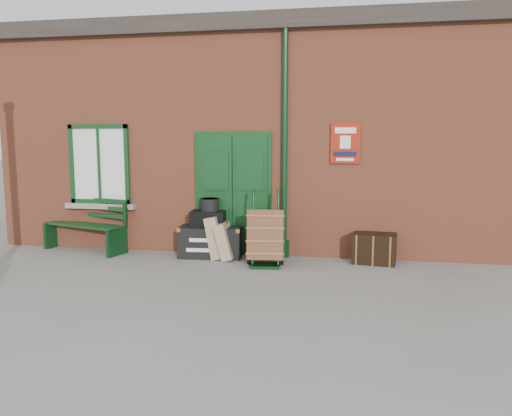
% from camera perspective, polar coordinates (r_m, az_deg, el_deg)
% --- Properties ---
extents(ground, '(80.00, 80.00, 0.00)m').
position_cam_1_polar(ground, '(7.86, -2.84, -7.78)').
color(ground, gray).
rests_on(ground, ground).
extents(station_building, '(10.30, 4.30, 4.36)m').
position_cam_1_polar(station_building, '(11.00, 1.20, 8.07)').
color(station_building, '#B05638').
rests_on(station_building, ground).
extents(bench, '(1.76, 0.99, 1.04)m').
position_cam_1_polar(bench, '(10.08, -18.71, -1.67)').
color(bench, '#0F3917').
rests_on(bench, ground).
extents(houdini_trunk, '(1.16, 0.70, 0.56)m').
position_cam_1_polar(houdini_trunk, '(9.13, -5.13, -3.80)').
color(houdini_trunk, black).
rests_on(houdini_trunk, ground).
extents(strongbox, '(0.65, 0.49, 0.28)m').
position_cam_1_polar(strongbox, '(9.07, -5.47, -1.19)').
color(strongbox, black).
rests_on(strongbox, houdini_trunk).
extents(hatbox, '(0.36, 0.36, 0.22)m').
position_cam_1_polar(hatbox, '(9.02, -5.31, 0.38)').
color(hatbox, black).
rests_on(hatbox, strongbox).
extents(suitcase_back, '(0.35, 0.53, 0.77)m').
position_cam_1_polar(suitcase_back, '(9.00, -4.50, -3.26)').
color(suitcase_back, tan).
rests_on(suitcase_back, ground).
extents(suitcase_front, '(0.35, 0.48, 0.67)m').
position_cam_1_polar(suitcase_front, '(8.88, -3.54, -3.76)').
color(suitcase_front, tan).
rests_on(suitcase_front, ground).
extents(porter_trolley, '(0.68, 0.72, 1.25)m').
position_cam_1_polar(porter_trolley, '(8.43, 1.09, -3.32)').
color(porter_trolley, black).
rests_on(porter_trolley, ground).
extents(dark_trunk, '(0.78, 0.57, 0.52)m').
position_cam_1_polar(dark_trunk, '(8.83, 13.37, -4.51)').
color(dark_trunk, black).
rests_on(dark_trunk, ground).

